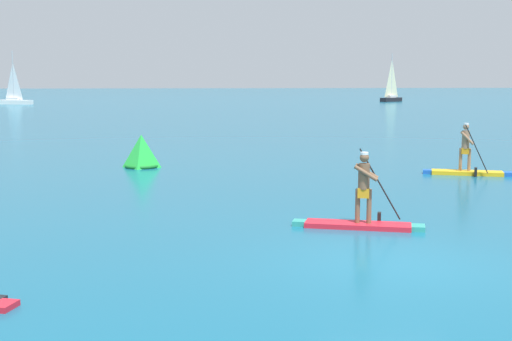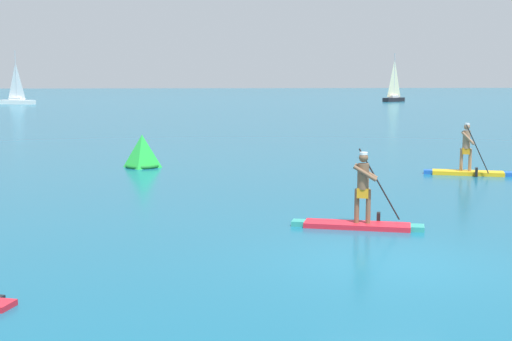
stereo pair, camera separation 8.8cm
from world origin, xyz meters
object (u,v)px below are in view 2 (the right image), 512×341
at_px(paddleboarder_mid_center, 360,212).
at_px(paddleboarder_far_right, 468,165).
at_px(sailboat_left_horizon, 17,98).
at_px(sailboat_right_horizon, 394,94).
at_px(race_marker_buoy, 142,153).

height_order(paddleboarder_mid_center, paddleboarder_far_right, paddleboarder_far_right).
distance_m(sailboat_left_horizon, sailboat_right_horizon, 52.08).
relative_size(paddleboarder_mid_center, paddleboarder_far_right, 0.99).
xyz_separation_m(paddleboarder_far_right, sailboat_right_horizon, (19.72, 74.82, 0.74)).
relative_size(paddleboarder_mid_center, sailboat_left_horizon, 0.43).
xyz_separation_m(sailboat_left_horizon, sailboat_right_horizon, (51.80, 5.36, 0.23)).
bearing_deg(paddleboarder_far_right, sailboat_left_horizon, 133.93).
height_order(paddleboarder_mid_center, sailboat_right_horizon, sailboat_right_horizon).
bearing_deg(paddleboarder_far_right, paddleboarder_mid_center, -106.77).
xyz_separation_m(paddleboarder_mid_center, sailboat_right_horizon, (25.65, 83.01, 0.72)).
distance_m(paddleboarder_far_right, race_marker_buoy, 12.03).
distance_m(paddleboarder_mid_center, race_marker_buoy, 12.74).
xyz_separation_m(race_marker_buoy, sailboat_left_horizon, (-20.49, 66.24, 0.31)).
relative_size(paddleboarder_far_right, race_marker_buoy, 2.31).
bearing_deg(sailboat_right_horizon, sailboat_left_horizon, -32.36).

